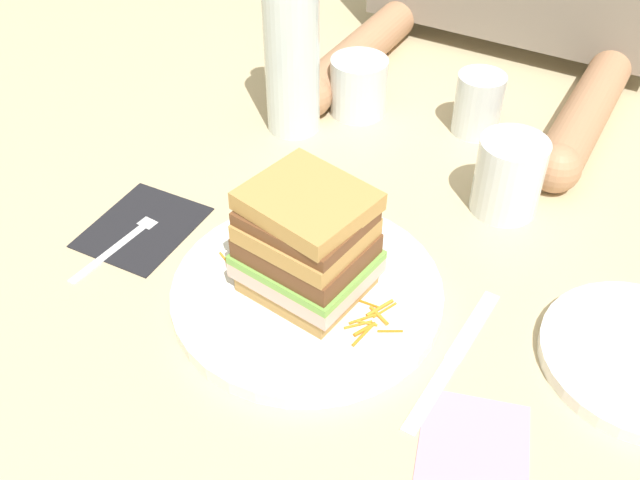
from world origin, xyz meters
TOP-DOWN VIEW (x-y plane):
  - ground_plane at (0.00, 0.00)m, footprint 3.00×3.00m
  - main_plate at (-0.00, -0.02)m, footprint 0.28×0.28m
  - sandwich at (-0.00, -0.02)m, footprint 0.14×0.12m
  - carrot_shred_0 at (-0.07, -0.02)m, footprint 0.01×0.03m
  - carrot_shred_1 at (-0.08, -0.02)m, footprint 0.03×0.02m
  - carrot_shred_2 at (-0.07, -0.03)m, footprint 0.02×0.01m
  - carrot_shred_3 at (-0.09, -0.03)m, footprint 0.03×0.02m
  - carrot_shred_4 at (-0.08, -0.00)m, footprint 0.02×0.01m
  - carrot_shred_5 at (-0.08, 0.00)m, footprint 0.03×0.02m
  - carrot_shred_6 at (-0.07, -0.02)m, footprint 0.03×0.02m
  - carrot_shred_7 at (0.10, -0.03)m, footprint 0.02×0.01m
  - carrot_shred_8 at (0.07, -0.03)m, footprint 0.02×0.03m
  - carrot_shred_9 at (0.08, -0.01)m, footprint 0.01×0.03m
  - carrot_shred_10 at (0.08, -0.04)m, footprint 0.02×0.01m
  - carrot_shred_11 at (0.08, -0.05)m, footprint 0.01×0.03m
  - carrot_shred_12 at (0.08, -0.01)m, footprint 0.02×0.03m
  - carrot_shred_13 at (0.07, -0.04)m, footprint 0.02×0.02m
  - carrot_shred_14 at (0.07, -0.01)m, footprint 0.02×0.00m
  - carrot_shred_15 at (0.08, -0.02)m, footprint 0.03×0.02m
  - carrot_shred_16 at (0.08, -0.05)m, footprint 0.01×0.03m
  - napkin_dark at (-0.22, -0.02)m, footprint 0.12×0.14m
  - fork at (-0.23, -0.04)m, footprint 0.02×0.17m
  - knife at (0.16, -0.03)m, footprint 0.02×0.20m
  - juice_glass at (0.13, 0.22)m, footprint 0.08×0.08m
  - water_bottle at (-0.18, 0.25)m, footprint 0.07×0.07m
  - empty_tumbler_0 at (-0.13, 0.33)m, footprint 0.08×0.08m
  - empty_tumbler_1 at (0.04, 0.37)m, footprint 0.06×0.06m
  - napkin_pink at (0.21, -0.10)m, footprint 0.12×0.12m

SIDE VIEW (x-z plane):
  - ground_plane at x=0.00m, z-range 0.00..0.00m
  - napkin_pink at x=0.21m, z-range 0.00..0.00m
  - napkin_dark at x=-0.22m, z-range 0.00..0.00m
  - knife at x=0.16m, z-range 0.00..0.00m
  - fork at x=-0.23m, z-range 0.00..0.01m
  - main_plate at x=0.00m, z-range 0.00..0.02m
  - carrot_shred_14 at x=0.07m, z-range 0.02..0.02m
  - carrot_shred_7 at x=0.10m, z-range 0.02..0.02m
  - carrot_shred_9 at x=0.08m, z-range 0.02..0.02m
  - carrot_shred_3 at x=-0.09m, z-range 0.02..0.02m
  - carrot_shred_13 at x=0.07m, z-range 0.02..0.02m
  - carrot_shred_0 at x=-0.07m, z-range 0.02..0.02m
  - carrot_shred_10 at x=0.08m, z-range 0.02..0.02m
  - carrot_shred_8 at x=0.07m, z-range 0.02..0.02m
  - carrot_shred_11 at x=0.08m, z-range 0.02..0.02m
  - carrot_shred_1 at x=-0.08m, z-range 0.02..0.02m
  - carrot_shred_6 at x=-0.07m, z-range 0.02..0.02m
  - carrot_shred_5 at x=-0.08m, z-range 0.02..0.02m
  - carrot_shred_2 at x=-0.07m, z-range 0.02..0.02m
  - carrot_shred_15 at x=0.08m, z-range 0.02..0.02m
  - carrot_shred_12 at x=0.08m, z-range 0.02..0.02m
  - carrot_shred_4 at x=-0.08m, z-range 0.02..0.02m
  - carrot_shred_16 at x=0.08m, z-range 0.02..0.02m
  - empty_tumbler_0 at x=-0.13m, z-range 0.00..0.08m
  - juice_glass at x=0.13m, z-range 0.00..0.09m
  - empty_tumbler_1 at x=0.04m, z-range 0.00..0.08m
  - sandwich at x=0.00m, z-range 0.01..0.13m
  - water_bottle at x=-0.18m, z-range -0.01..0.28m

